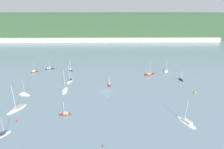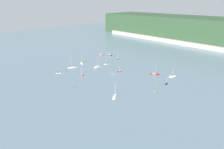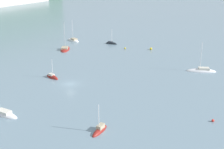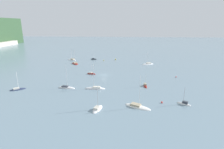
% 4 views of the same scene
% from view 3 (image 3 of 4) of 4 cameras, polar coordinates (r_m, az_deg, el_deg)
% --- Properties ---
extents(ground_plane, '(600.00, 600.00, 0.00)m').
position_cam_3_polar(ground_plane, '(81.93, -7.69, -1.72)').
color(ground_plane, slate).
extents(sailboat_2, '(5.05, 1.77, 6.23)m').
position_cam_3_polar(sailboat_2, '(59.20, -2.26, -10.22)').
color(sailboat_2, maroon).
rests_on(sailboat_2, ground_plane).
extents(sailboat_5, '(5.93, 8.71, 9.55)m').
position_cam_3_polar(sailboat_5, '(94.22, 16.03, 0.61)').
color(sailboat_5, silver).
rests_on(sailboat_5, ground_plane).
extents(sailboat_7, '(2.64, 5.13, 6.12)m').
position_cam_3_polar(sailboat_7, '(87.17, -10.86, -0.52)').
color(sailboat_7, maroon).
rests_on(sailboat_7, ground_plane).
extents(sailboat_9, '(9.12, 7.43, 10.53)m').
position_cam_3_polar(sailboat_9, '(115.31, -8.57, 4.60)').
color(sailboat_9, maroon).
rests_on(sailboat_9, ground_plane).
extents(sailboat_10, '(2.56, 8.60, 11.44)m').
position_cam_3_polar(sailboat_10, '(69.29, -19.44, -6.77)').
color(sailboat_10, silver).
rests_on(sailboat_10, ground_plane).
extents(sailboat_11, '(1.95, 4.83, 6.57)m').
position_cam_3_polar(sailboat_11, '(122.07, -0.15, 5.65)').
color(sailboat_11, black).
rests_on(sailboat_11, ground_plane).
extents(sailboat_13, '(4.83, 7.65, 8.91)m').
position_cam_3_polar(sailboat_13, '(128.25, -7.07, 6.20)').
color(sailboat_13, white).
rests_on(sailboat_13, ground_plane).
extents(mooring_buoy_1, '(0.55, 0.55, 0.55)m').
position_cam_3_polar(mooring_buoy_1, '(65.50, 17.97, -8.00)').
color(mooring_buoy_1, red).
rests_on(mooring_buoy_1, ground_plane).
extents(mooring_buoy_2, '(0.59, 0.59, 0.59)m').
position_cam_3_polar(mooring_buoy_2, '(114.73, 2.41, 4.83)').
color(mooring_buoy_2, yellow).
rests_on(mooring_buoy_2, ground_plane).
extents(mooring_buoy_3, '(0.85, 0.85, 0.85)m').
position_cam_3_polar(mooring_buoy_3, '(114.43, 7.13, 4.72)').
color(mooring_buoy_3, yellow).
rests_on(mooring_buoy_3, ground_plane).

